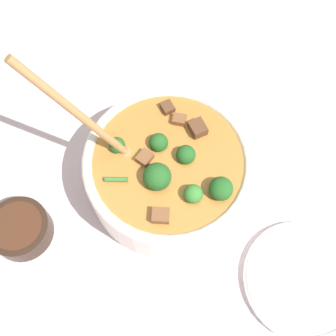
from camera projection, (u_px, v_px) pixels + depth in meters
The scene contains 4 objects.
ground_plane at pixel (168, 183), 0.71m from camera, with size 4.00×4.00×0.00m, color silver.
stew_bowl at pixel (168, 170), 0.66m from camera, with size 0.26×0.31×0.28m.
condiment_bowl at pixel (20, 229), 0.66m from camera, with size 0.10×0.10×0.04m.
empty_plate at pixel (303, 280), 0.64m from camera, with size 0.18×0.18×0.02m.
Camera 1 is at (0.26, -0.05, 0.66)m, focal length 45.00 mm.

